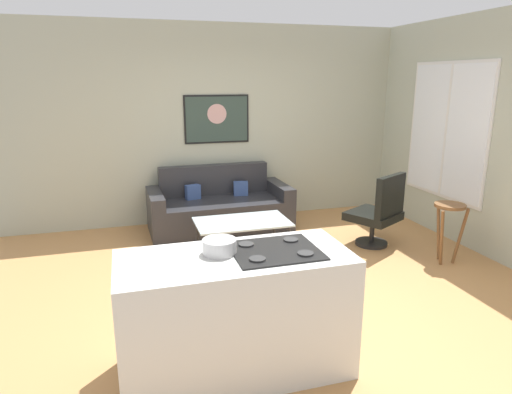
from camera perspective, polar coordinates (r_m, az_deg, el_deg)
ground at (r=4.73m, az=2.99°, el=-11.20°), size 6.40×6.40×0.04m
back_wall at (r=6.61m, az=-3.91°, el=9.14°), size 6.40×0.05×2.80m
right_wall at (r=5.95m, az=26.94°, el=6.94°), size 0.05×6.40×2.80m
couch at (r=6.31m, az=-4.67°, el=-1.48°), size 1.95×0.92×0.85m
coffee_table at (r=5.29m, az=-1.77°, el=-3.38°), size 1.09×0.64×0.43m
armchair at (r=5.77m, az=15.33°, el=-1.81°), size 0.77×0.76×0.93m
bar_stool at (r=5.49m, az=23.24°, el=-2.37°), size 0.38×0.38×0.70m
kitchen_counter at (r=3.27m, az=-2.57°, el=-14.59°), size 1.60×0.71×0.91m
mixing_bowl at (r=3.10m, az=-4.65°, el=-6.30°), size 0.24×0.24×0.10m
wall_painting at (r=6.54m, az=-4.98°, el=9.81°), size 0.94×0.03×0.68m
window at (r=6.37m, az=23.00°, el=7.70°), size 0.03×1.48×1.75m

